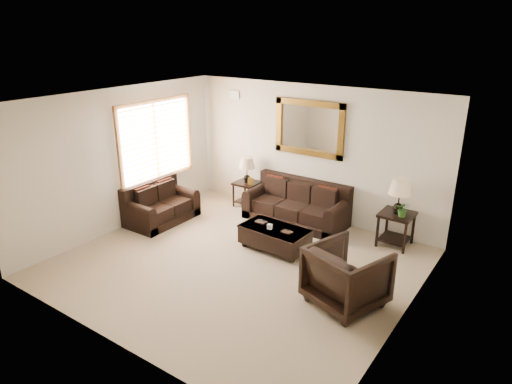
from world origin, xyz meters
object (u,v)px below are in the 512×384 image
Objects in this scene: end_table_left at (247,175)px; end_table_right at (399,203)px; armchair at (347,273)px; sofa at (297,207)px; loveseat at (160,207)px; coffee_table at (275,236)px.

end_table_right reaches higher than end_table_left.
end_table_right is 2.25m from armchair.
sofa is at bearing -177.68° from end_table_right.
loveseat is 4.38m from armchair.
coffee_table is 1.95m from armchair.
coffee_table is at bearing -41.05° from end_table_left.
loveseat is at bearing -146.06° from sofa.
end_table_left is 2.19m from coffee_table.
loveseat is 4.62m from end_table_right.
end_table_left is at bearing 179.41° from end_table_right.
loveseat is 1.28× the size of end_table_left.
end_table_right reaches higher than coffee_table.
armchair is (2.03, -2.14, 0.18)m from sofa.
loveseat is (-2.30, -1.55, -0.01)m from sofa.
end_table_right is 1.02× the size of coffee_table.
armchair is at bearing -88.81° from end_table_right.
loveseat is at bearing -120.48° from end_table_left.
end_table_left is at bearing 175.05° from sofa.
end_table_left reaches higher than armchair.
sofa is 2.78m from loveseat.
sofa is at bearing -56.06° from loveseat.
sofa is at bearing 105.75° from coffee_table.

